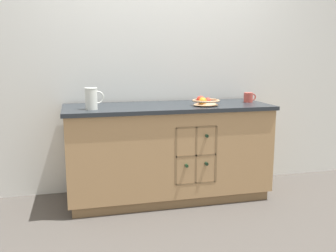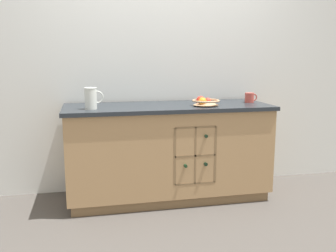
% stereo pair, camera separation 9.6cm
% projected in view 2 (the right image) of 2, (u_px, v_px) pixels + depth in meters
% --- Properties ---
extents(ground_plane, '(14.00, 14.00, 0.00)m').
position_uv_depth(ground_plane, '(168.00, 197.00, 3.58)').
color(ground_plane, '#4C4742').
extents(back_wall, '(4.40, 0.06, 2.55)m').
position_uv_depth(back_wall, '(160.00, 62.00, 3.73)').
color(back_wall, silver).
rests_on(back_wall, ground_plane).
extents(kitchen_island, '(1.88, 0.69, 0.89)m').
position_uv_depth(kitchen_island, '(168.00, 151.00, 3.50)').
color(kitchen_island, brown).
rests_on(kitchen_island, ground_plane).
extents(fruit_bowl, '(0.25, 0.25, 0.09)m').
position_uv_depth(fruit_bowl, '(205.00, 102.00, 3.36)').
color(fruit_bowl, tan).
rests_on(fruit_bowl, kitchen_island).
extents(white_pitcher, '(0.16, 0.11, 0.18)m').
position_uv_depth(white_pitcher, '(91.00, 98.00, 3.14)').
color(white_pitcher, silver).
rests_on(white_pitcher, kitchen_island).
extents(ceramic_mug, '(0.12, 0.09, 0.09)m').
position_uv_depth(ceramic_mug, '(250.00, 98.00, 3.61)').
color(ceramic_mug, '#B7473D').
rests_on(ceramic_mug, kitchen_island).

